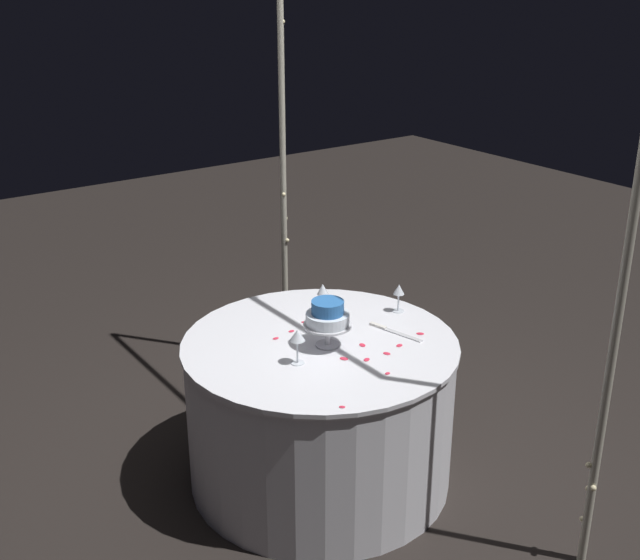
{
  "coord_description": "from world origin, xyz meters",
  "views": [
    {
      "loc": [
        2.66,
        -1.91,
        2.34
      ],
      "look_at": [
        0.0,
        0.0,
        1.04
      ],
      "focal_mm": 44.58,
      "sensor_mm": 36.0,
      "label": 1
    }
  ],
  "objects": [
    {
      "name": "ground_plane",
      "position": [
        0.0,
        0.0,
        0.0
      ],
      "size": [
        12.0,
        12.0,
        0.0
      ],
      "primitive_type": "plane",
      "color": "black"
    },
    {
      "name": "decorative_arch",
      "position": [
        -0.0,
        0.55,
        1.61
      ],
      "size": [
        2.31,
        0.06,
        2.47
      ],
      "color": "#B7B29E",
      "rests_on": "ground"
    },
    {
      "name": "main_table",
      "position": [
        0.0,
        0.0,
        0.37
      ],
      "size": [
        1.28,
        1.28,
        0.73
      ],
      "color": "white",
      "rests_on": "ground"
    },
    {
      "name": "tiered_cake",
      "position": [
        0.05,
        0.01,
        0.88
      ],
      "size": [
        0.22,
        0.22,
        0.22
      ],
      "color": "silver",
      "rests_on": "main_table"
    },
    {
      "name": "wine_glass_0",
      "position": [
        -0.05,
        0.52,
        0.84
      ],
      "size": [
        0.06,
        0.06,
        0.14
      ],
      "color": "silver",
      "rests_on": "main_table"
    },
    {
      "name": "wine_glass_1",
      "position": [
        -0.26,
        0.21,
        0.85
      ],
      "size": [
        0.06,
        0.06,
        0.15
      ],
      "color": "silver",
      "rests_on": "main_table"
    },
    {
      "name": "wine_glass_2",
      "position": [
        0.11,
        -0.2,
        0.86
      ],
      "size": [
        0.07,
        0.07,
        0.16
      ],
      "color": "silver",
      "rests_on": "main_table"
    },
    {
      "name": "cake_knife",
      "position": [
        0.11,
        0.34,
        0.74
      ],
      "size": [
        0.29,
        0.09,
        0.01
      ],
      "color": "silver",
      "rests_on": "main_table"
    },
    {
      "name": "rose_petal_0",
      "position": [
        0.52,
        -0.27,
        0.73
      ],
      "size": [
        0.03,
        0.03,
        0.0
      ],
      "primitive_type": "ellipsoid",
      "rotation": [
        0.0,
        0.0,
        3.96
      ],
      "color": "#E02D47",
      "rests_on": "main_table"
    },
    {
      "name": "rose_petal_1",
      "position": [
        0.2,
        -0.01,
        0.73
      ],
      "size": [
        0.05,
        0.04,
        0.0
      ],
      "primitive_type": "ellipsoid",
      "rotation": [
        0.0,
        0.0,
        0.45
      ],
      "color": "#E02D47",
      "rests_on": "main_table"
    },
    {
      "name": "rose_petal_2",
      "position": [
        -0.17,
        0.12,
        0.73
      ],
      "size": [
        0.03,
        0.03,
        0.0
      ],
      "primitive_type": "ellipsoid",
      "rotation": [
        0.0,
        0.0,
        2.6
      ],
      "color": "#E02D47",
      "rests_on": "main_table"
    },
    {
      "name": "rose_petal_3",
      "position": [
        0.24,
        0.27,
        0.73
      ],
      "size": [
        0.03,
        0.04,
        0.0
      ],
      "primitive_type": "ellipsoid",
      "rotation": [
        0.0,
        0.0,
        1.84
      ],
      "color": "#E02D47",
      "rests_on": "main_table"
    },
    {
      "name": "rose_petal_4",
      "position": [
        -0.15,
        -0.15,
        0.73
      ],
      "size": [
        0.02,
        0.03,
        0.0
      ],
      "primitive_type": "ellipsoid",
      "rotation": [
        0.0,
        0.0,
        1.68
      ],
      "color": "#E02D47",
      "rests_on": "main_table"
    },
    {
      "name": "rose_petal_5",
      "position": [
        0.41,
        0.05,
        0.73
      ],
      "size": [
        0.02,
        0.03,
        0.0
      ],
      "primitive_type": "ellipsoid",
      "rotation": [
        0.0,
        0.0,
        1.7
      ],
      "color": "#E02D47",
      "rests_on": "main_table"
    },
    {
      "name": "rose_petal_6",
      "position": [
        0.14,
        0.13,
        0.73
      ],
      "size": [
        0.04,
        0.04,
        0.0
      ],
      "primitive_type": "ellipsoid",
      "rotation": [
        0.0,
        0.0,
        2.85
      ],
      "color": "#E02D47",
      "rests_on": "main_table"
    },
    {
      "name": "rose_petal_7",
      "position": [
        0.27,
        0.06,
        0.73
      ],
      "size": [
        0.04,
        0.04,
        0.0
      ],
      "primitive_type": "ellipsoid",
      "rotation": [
        0.0,
        0.0,
        5.22
      ],
      "color": "#E02D47",
      "rests_on": "main_table"
    },
    {
      "name": "rose_petal_8",
      "position": [
        0.21,
        0.43,
        0.73
      ],
      "size": [
        0.04,
        0.04,
        0.0
      ],
      "primitive_type": "ellipsoid",
      "rotation": [
        0.0,
        0.0,
        3.93
      ],
      "color": "#E02D47",
      "rests_on": "main_table"
    },
    {
      "name": "rose_petal_9",
      "position": [
        -0.17,
        -0.05,
        0.73
      ],
      "size": [
        0.02,
        0.03,
        0.0
      ],
      "primitive_type": "ellipsoid",
      "rotation": [
        0.0,
        0.0,
        1.58
      ],
      "color": "#E02D47",
      "rests_on": "main_table"
    },
    {
      "name": "rose_petal_10",
      "position": [
        0.27,
        0.17,
        0.73
      ],
      "size": [
        0.04,
        0.04,
        0.0
      ],
      "primitive_type": "ellipsoid",
      "rotation": [
        0.0,
        0.0,
        0.41
      ],
      "color": "#E02D47",
      "rests_on": "main_table"
    },
    {
      "name": "rose_petal_11",
      "position": [
        -0.22,
        0.06,
        0.73
      ],
      "size": [
        0.03,
        0.03,
        0.0
      ],
      "primitive_type": "ellipsoid",
      "rotation": [
        0.0,
        0.0,
        3.88
      ],
      "color": "#E02D47",
      "rests_on": "main_table"
    }
  ]
}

